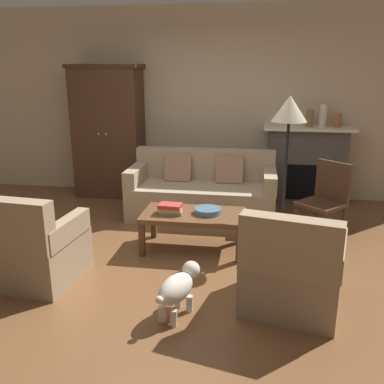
{
  "coord_description": "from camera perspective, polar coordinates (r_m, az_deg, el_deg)",
  "views": [
    {
      "loc": [
        0.82,
        -3.9,
        1.94
      ],
      "look_at": [
        0.11,
        0.71,
        0.55
      ],
      "focal_mm": 39.5,
      "sensor_mm": 36.0,
      "label": 1
    }
  ],
  "objects": [
    {
      "name": "mantel_vase_terracotta",
      "position": [
        6.32,
        19.05,
        9.13
      ],
      "size": [
        0.1,
        0.1,
        0.19
      ],
      "primitive_type": "cylinder",
      "color": "#A86042",
      "rests_on": "fireplace"
    },
    {
      "name": "ground_plane",
      "position": [
        4.44,
        -2.86,
        -9.37
      ],
      "size": [
        9.6,
        9.6,
        0.0
      ],
      "primitive_type": "plane",
      "color": "brown"
    },
    {
      "name": "armoire",
      "position": [
        6.58,
        -11.17,
        7.99
      ],
      "size": [
        1.06,
        0.57,
        1.97
      ],
      "color": "#472D1E",
      "rests_on": "ground"
    },
    {
      "name": "side_chair_wooden",
      "position": [
        5.09,
        17.66,
        -0.51
      ],
      "size": [
        0.62,
        0.62,
        0.9
      ],
      "color": "#472D1E",
      "rests_on": "ground"
    },
    {
      "name": "back_wall",
      "position": [
        6.53,
        1.54,
        11.85
      ],
      "size": [
        7.2,
        0.1,
        2.8
      ],
      "primitive_type": "cube",
      "color": "beige",
      "rests_on": "ground"
    },
    {
      "name": "dog",
      "position": [
        3.46,
        -1.9,
        -12.76
      ],
      "size": [
        0.33,
        0.54,
        0.39
      ],
      "color": "beige",
      "rests_on": "ground"
    },
    {
      "name": "armchair_near_right",
      "position": [
        3.63,
        13.37,
        -10.52
      ],
      "size": [
        0.92,
        0.92,
        0.88
      ],
      "color": "#997F60",
      "rests_on": "ground"
    },
    {
      "name": "fruit_bowl",
      "position": [
        4.55,
        2.14,
        -2.55
      ],
      "size": [
        0.29,
        0.29,
        0.06
      ],
      "primitive_type": "cylinder",
      "color": "slate",
      "rests_on": "coffee_table"
    },
    {
      "name": "mantel_vase_bronze",
      "position": [
        6.26,
        15.61,
        9.6
      ],
      "size": [
        0.11,
        0.11,
        0.24
      ],
      "primitive_type": "cylinder",
      "color": "olive",
      "rests_on": "fireplace"
    },
    {
      "name": "book_stack",
      "position": [
        4.53,
        -2.92,
        -2.28
      ],
      "size": [
        0.26,
        0.19,
        0.11
      ],
      "color": "gray",
      "rests_on": "coffee_table"
    },
    {
      "name": "mantel_vase_cream",
      "position": [
        6.28,
        17.29,
        9.82
      ],
      "size": [
        0.11,
        0.11,
        0.32
      ],
      "primitive_type": "cylinder",
      "color": "beige",
      "rests_on": "fireplace"
    },
    {
      "name": "armchair_near_left",
      "position": [
        4.21,
        -20.7,
        -7.25
      ],
      "size": [
        0.84,
        0.84,
        0.88
      ],
      "color": "#997F60",
      "rests_on": "ground"
    },
    {
      "name": "coffee_table",
      "position": [
        4.59,
        0.18,
        -3.48
      ],
      "size": [
        1.1,
        0.6,
        0.42
      ],
      "color": "brown",
      "rests_on": "ground"
    },
    {
      "name": "couch",
      "position": [
        5.65,
        1.38,
        -0.08
      ],
      "size": [
        1.92,
        0.85,
        0.86
      ],
      "color": "tan",
      "rests_on": "ground"
    },
    {
      "name": "fireplace",
      "position": [
        6.39,
        15.13,
        3.63
      ],
      "size": [
        1.26,
        0.48,
        1.12
      ],
      "color": "#4C4947",
      "rests_on": "ground"
    },
    {
      "name": "floor_lamp",
      "position": [
        4.42,
        12.96,
        9.68
      ],
      "size": [
        0.36,
        0.36,
        1.67
      ],
      "color": "black",
      "rests_on": "ground"
    }
  ]
}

